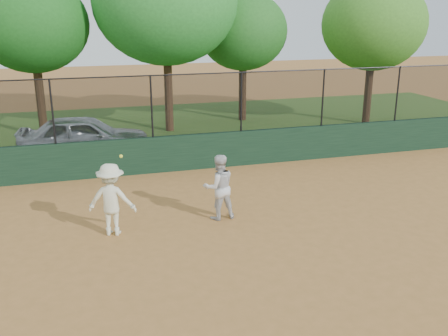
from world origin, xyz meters
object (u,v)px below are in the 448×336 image
object	(u,v)px
parked_car	(84,137)
player_main	(112,200)
tree_3	(243,32)
player_second	(219,187)
tree_4	(374,24)
tree_2	(165,2)
tree_1	(32,25)

from	to	relation	value
parked_car	player_main	bearing A→B (deg)	-170.05
parked_car	tree_3	world-z (taller)	tree_3
player_second	tree_4	distance (m)	13.64
tree_2	player_main	bearing A→B (deg)	-107.37
tree_4	player_second	bearing A→B (deg)	-137.45
parked_car	player_main	world-z (taller)	player_main
tree_2	tree_4	bearing A→B (deg)	-7.01
parked_car	tree_2	size ratio (longest dim) A/B	0.57
player_main	player_second	bearing A→B (deg)	4.63
tree_1	tree_3	xyz separation A→B (m)	(9.11, 0.83, -0.41)
parked_car	tree_1	size ratio (longest dim) A/B	0.71
player_main	tree_3	distance (m)	13.85
tree_4	tree_3	bearing A→B (deg)	155.99
tree_3	tree_1	bearing A→B (deg)	-174.80
player_main	tree_1	world-z (taller)	tree_1
parked_car	tree_1	world-z (taller)	tree_1
parked_car	tree_1	xyz separation A→B (m)	(-1.62, 3.84, 3.79)
tree_3	player_second	bearing A→B (deg)	-110.97
tree_2	tree_4	distance (m)	9.28
tree_1	tree_3	world-z (taller)	tree_1
player_second	tree_4	xyz separation A→B (m)	(9.68, 8.89, 3.65)
player_main	tree_3	size ratio (longest dim) A/B	0.34
parked_car	player_second	size ratio (longest dim) A/B	2.70
player_second	tree_1	size ratio (longest dim) A/B	0.26
tree_1	player_main	bearing A→B (deg)	-78.81
player_second	tree_1	bearing A→B (deg)	-69.16
player_second	tree_3	world-z (taller)	tree_3
tree_1	player_second	bearing A→B (deg)	-65.34
parked_car	tree_4	distance (m)	13.57
player_second	tree_2	xyz separation A→B (m)	(0.51, 10.01, 4.59)
parked_car	tree_3	size ratio (longest dim) A/B	0.77
player_main	tree_4	size ratio (longest dim) A/B	0.31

